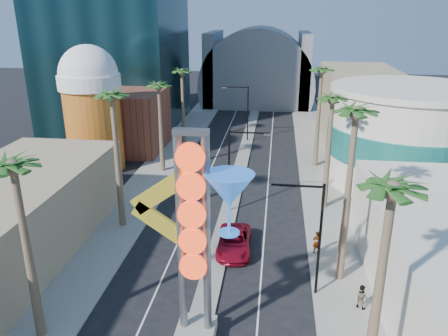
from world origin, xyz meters
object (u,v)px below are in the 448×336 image
pedestrian_a (317,242)px  pedestrian_b (361,296)px  red_pickup (234,242)px  neon_sign (209,226)px

pedestrian_a → pedestrian_b: bearing=90.8°
red_pickup → pedestrian_a: pedestrian_a is taller
red_pickup → pedestrian_a: size_ratio=3.03×
pedestrian_a → pedestrian_b: (2.28, -6.40, -0.11)m
neon_sign → pedestrian_b: (9.07, 3.84, -6.35)m
red_pickup → pedestrian_b: bearing=-37.9°
neon_sign → red_pickup: bearing=87.8°
red_pickup → pedestrian_b: 10.68m
neon_sign → pedestrian_a: size_ratio=6.79×
neon_sign → pedestrian_a: neon_sign is taller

